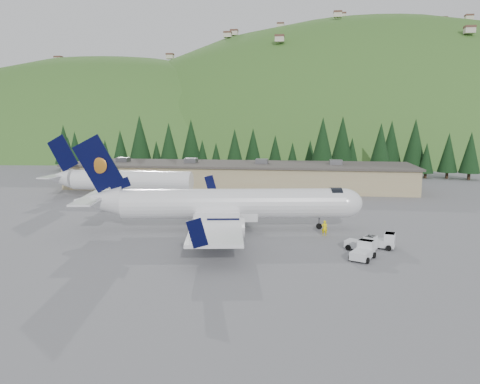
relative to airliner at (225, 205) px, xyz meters
The scene contains 10 objects.
ground 3.43m from the airliner, ahead, with size 600.00×600.00×0.00m, color slate.
airliner is the anchor object (origin of this frame).
second_airliner 32.58m from the airliner, 137.09° to the left, with size 27.50×11.00×10.05m.
baggage_tug_a 19.77m from the airliner, 18.64° to the right, with size 3.61×2.64×1.76m.
baggage_tug_b 18.25m from the airliner, 24.49° to the right, with size 3.55×2.97×1.69m.
baggage_tug_c 19.46m from the airliner, 33.48° to the right, with size 2.98×3.69×1.76m.
terminal_building 38.39m from the airliner, 95.90° to the left, with size 71.00×17.00×6.10m.
ramp_worker 12.82m from the airliner, ahead, with size 0.70×0.46×1.92m, color #F8DE04.
tree_line 60.99m from the airliner, 91.81° to the left, with size 111.59×18.58×14.11m.
hills 231.19m from the airliner, 75.31° to the left, with size 614.00×330.00×300.00m.
Camera 1 is at (9.14, -57.97, 13.80)m, focal length 35.00 mm.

